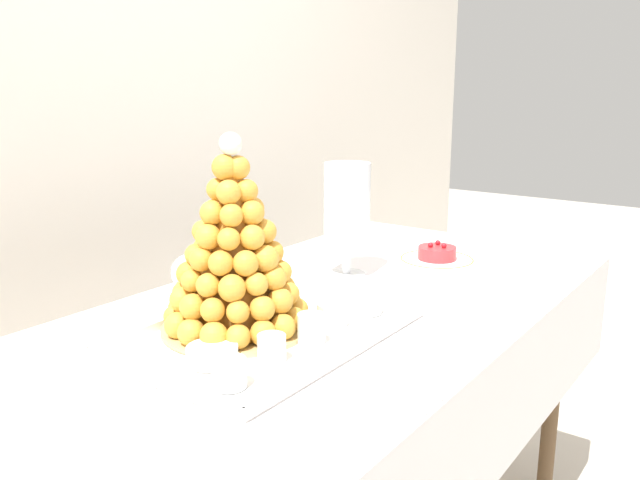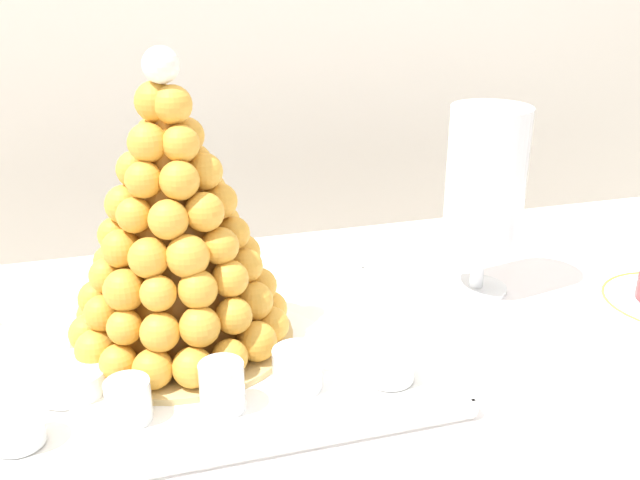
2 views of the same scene
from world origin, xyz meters
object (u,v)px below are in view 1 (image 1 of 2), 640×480
object	(u,v)px
croquembouche	(234,255)
dessert_cup_mid_left	(272,349)
serving_tray	(269,334)
fruit_tart_plate	(437,256)
creme_brulee_ramekin	(212,354)
dessert_cup_left	(230,374)
macaron_goblet	(347,206)
dessert_cup_right	(367,300)
wine_glass	(189,275)
dessert_cup_mid_right	(332,316)
dessert_cup_centre	(311,330)

from	to	relation	value
croquembouche	dessert_cup_mid_left	xyz separation A→B (m)	(-0.07, -0.15, -0.12)
serving_tray	croquembouche	xyz separation A→B (m)	(-0.02, 0.06, 0.15)
dessert_cup_mid_left	fruit_tart_plate	bearing A→B (deg)	5.30
creme_brulee_ramekin	croquembouche	bearing A→B (deg)	27.83
fruit_tart_plate	creme_brulee_ramekin	bearing A→B (deg)	179.52
creme_brulee_ramekin	fruit_tart_plate	distance (m)	0.82
dessert_cup_left	dessert_cup_mid_left	size ratio (longest dim) A/B	1.08
creme_brulee_ramekin	macaron_goblet	world-z (taller)	macaron_goblet
dessert_cup_right	macaron_goblet	bearing A→B (deg)	42.13
creme_brulee_ramekin	wine_glass	world-z (taller)	wine_glass
serving_tray	fruit_tart_plate	bearing A→B (deg)	-1.37
dessert_cup_mid_left	dessert_cup_right	size ratio (longest dim) A/B	0.82
croquembouche	dessert_cup_mid_right	xyz separation A→B (m)	(0.11, -0.14, -0.12)
serving_tray	wine_glass	xyz separation A→B (m)	(-0.04, 0.16, 0.10)
dessert_cup_right	croquembouche	bearing A→B (deg)	145.70
dessert_cup_centre	dessert_cup_mid_right	world-z (taller)	dessert_cup_centre
croquembouche	macaron_goblet	bearing A→B (deg)	5.73
fruit_tart_plate	macaron_goblet	bearing A→B (deg)	154.01
wine_glass	dessert_cup_centre	bearing A→B (deg)	-78.94
serving_tray	macaron_goblet	bearing A→B (deg)	14.22
wine_glass	dessert_cup_right	bearing A→B (deg)	-45.38
croquembouche	dessert_cup_centre	size ratio (longest dim) A/B	6.64
dessert_cup_mid_left	creme_brulee_ramekin	world-z (taller)	dessert_cup_mid_left
macaron_goblet	croquembouche	bearing A→B (deg)	-174.27
dessert_cup_mid_right	creme_brulee_ramekin	size ratio (longest dim) A/B	0.66
dessert_cup_mid_left	dessert_cup_centre	size ratio (longest dim) A/B	0.87
dessert_cup_centre	serving_tray	bearing A→B (deg)	92.78
dessert_cup_mid_left	macaron_goblet	xyz separation A→B (m)	(0.51, 0.19, 0.14)
dessert_cup_mid_left	creme_brulee_ramekin	distance (m)	0.10
dessert_cup_mid_left	dessert_cup_mid_right	distance (m)	0.19
dessert_cup_mid_right	dessert_cup_left	bearing A→B (deg)	-176.56
dessert_cup_mid_right	croquembouche	bearing A→B (deg)	129.43
dessert_cup_centre	dessert_cup_mid_right	xyz separation A→B (m)	(0.09, 0.02, -0.00)
dessert_cup_left	dessert_cup_centre	xyz separation A→B (m)	(0.21, 0.00, 0.00)
dessert_cup_left	fruit_tart_plate	world-z (taller)	same
dessert_cup_left	serving_tray	bearing A→B (deg)	25.11
dessert_cup_centre	creme_brulee_ramekin	distance (m)	0.18
croquembouche	dessert_cup_centre	distance (m)	0.20
croquembouche	dessert_cup_centre	bearing A→B (deg)	-80.55
dessert_cup_mid_left	dessert_cup_centre	xyz separation A→B (m)	(0.10, -0.01, 0.00)
creme_brulee_ramekin	fruit_tart_plate	world-z (taller)	fruit_tart_plate
croquembouche	dessert_cup_left	xyz separation A→B (m)	(-0.18, -0.16, -0.12)
serving_tray	macaron_goblet	distance (m)	0.46
dessert_cup_mid_left	fruit_tart_plate	distance (m)	0.76
dessert_cup_mid_right	dessert_cup_right	size ratio (longest dim) A/B	0.97
creme_brulee_ramekin	dessert_cup_centre	bearing A→B (deg)	-28.28
dessert_cup_right	wine_glass	bearing A→B (deg)	134.62
dessert_cup_centre	wine_glass	xyz separation A→B (m)	(-0.05, 0.25, 0.07)
croquembouche	macaron_goblet	size ratio (longest dim) A/B	1.33
serving_tray	creme_brulee_ramekin	xyz separation A→B (m)	(-0.15, -0.01, 0.02)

